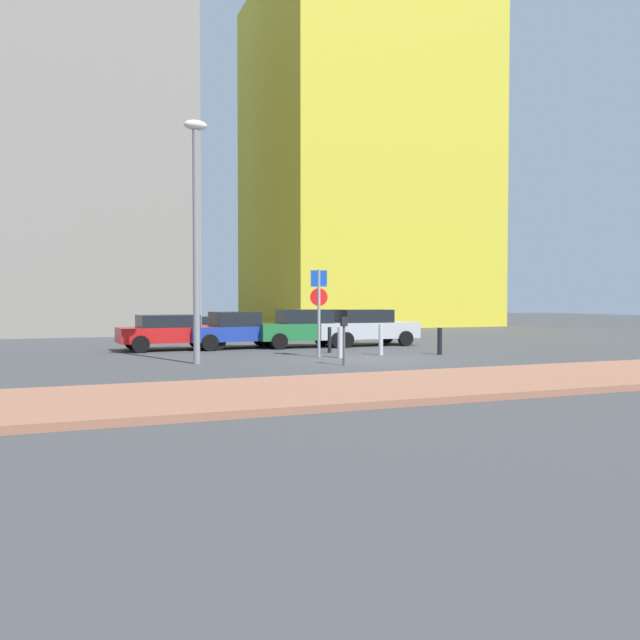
% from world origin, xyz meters
% --- Properties ---
extents(ground_plane, '(120.00, 120.00, 0.00)m').
position_xyz_m(ground_plane, '(0.00, 0.00, 0.00)').
color(ground_plane, '#424244').
extents(sidewalk_brick, '(40.00, 4.24, 0.14)m').
position_xyz_m(sidewalk_brick, '(0.00, -6.47, 0.07)').
color(sidewalk_brick, '#9E664C').
rests_on(sidewalk_brick, ground).
extents(parked_car_red, '(4.35, 2.19, 1.37)m').
position_xyz_m(parked_car_red, '(-5.38, 6.42, 0.73)').
color(parked_car_red, red).
rests_on(parked_car_red, ground).
extents(parked_car_blue, '(4.19, 2.32, 1.47)m').
position_xyz_m(parked_car_blue, '(-2.87, 6.42, 0.74)').
color(parked_car_blue, '#1E389E').
rests_on(parked_car_blue, ground).
extents(parked_car_green, '(4.20, 2.13, 1.55)m').
position_xyz_m(parked_car_green, '(-0.03, 6.02, 0.80)').
color(parked_car_green, '#237238').
rests_on(parked_car_green, ground).
extents(parked_car_silver, '(4.56, 1.99, 1.54)m').
position_xyz_m(parked_car_silver, '(2.54, 5.90, 0.79)').
color(parked_car_silver, '#B7BABF').
rests_on(parked_car_silver, ground).
extents(parking_sign_post, '(0.60, 0.14, 2.97)m').
position_xyz_m(parking_sign_post, '(-1.27, 1.43, 1.87)').
color(parking_sign_post, gray).
rests_on(parking_sign_post, ground).
extents(parking_meter, '(0.18, 0.14, 1.44)m').
position_xyz_m(parking_meter, '(-1.59, -1.37, 0.93)').
color(parking_meter, '#4C4C51').
rests_on(parking_meter, ground).
extents(street_lamp, '(0.70, 0.36, 7.35)m').
position_xyz_m(street_lamp, '(-5.55, 0.70, 4.30)').
color(street_lamp, gray).
rests_on(street_lamp, ground).
extents(traffic_bollard_near, '(0.17, 0.17, 0.96)m').
position_xyz_m(traffic_bollard_near, '(3.09, 0.78, 0.48)').
color(traffic_bollard_near, black).
rests_on(traffic_bollard_near, ground).
extents(traffic_bollard_mid, '(0.16, 0.16, 1.09)m').
position_xyz_m(traffic_bollard_mid, '(1.03, 1.33, 0.54)').
color(traffic_bollard_mid, '#B7B7BC').
rests_on(traffic_bollard_mid, ground).
extents(traffic_bollard_far, '(0.18, 0.18, 1.04)m').
position_xyz_m(traffic_bollard_far, '(-0.71, 0.92, 0.52)').
color(traffic_bollard_far, '#B7B7BC').
rests_on(traffic_bollard_far, ground).
extents(traffic_bollard_edge, '(0.14, 0.14, 0.95)m').
position_xyz_m(traffic_bollard_edge, '(-0.22, 3.00, 0.47)').
color(traffic_bollard_edge, black).
rests_on(traffic_bollard_edge, ground).
extents(building_colorful_midrise, '(16.26, 16.00, 26.59)m').
position_xyz_m(building_colorful_midrise, '(13.01, 28.10, 13.30)').
color(building_colorful_midrise, gold).
rests_on(building_colorful_midrise, ground).
extents(building_under_construction, '(14.48, 15.38, 25.07)m').
position_xyz_m(building_under_construction, '(-9.47, 24.32, 12.53)').
color(building_under_construction, gray).
rests_on(building_under_construction, ground).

